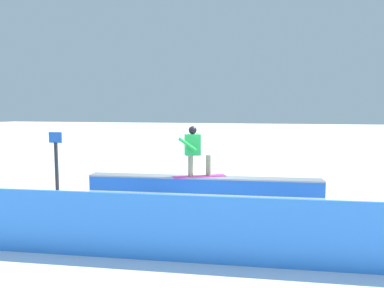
{
  "coord_description": "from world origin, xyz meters",
  "views": [
    {
      "loc": [
        -1.97,
        8.91,
        2.43
      ],
      "look_at": [
        0.04,
        1.0,
        1.65
      ],
      "focal_mm": 31.74,
      "sensor_mm": 36.0,
      "label": 1
    }
  ],
  "objects": [
    {
      "name": "ground_plane",
      "position": [
        0.0,
        0.0,
        0.0
      ],
      "size": [
        120.0,
        120.0,
        0.0
      ],
      "primitive_type": "plane",
      "color": "white"
    },
    {
      "name": "safety_fence",
      "position": [
        0.0,
        3.86,
        0.55
      ],
      "size": [
        10.02,
        1.12,
        1.1
      ],
      "primitive_type": "cube",
      "rotation": [
        0.0,
        0.0,
        0.11
      ],
      "color": "#3784ED",
      "rests_on": "ground_plane"
    },
    {
      "name": "trail_marker",
      "position": [
        4.04,
        0.72,
        1.0
      ],
      "size": [
        0.4,
        0.1,
        1.86
      ],
      "color": "#262628",
      "rests_on": "ground_plane"
    },
    {
      "name": "snowboarder",
      "position": [
        0.21,
        0.08,
        1.4
      ],
      "size": [
        1.43,
        0.94,
        1.38
      ],
      "color": "#CA2896",
      "rests_on": "grind_box"
    },
    {
      "name": "grind_box",
      "position": [
        0.0,
        0.0,
        0.3
      ],
      "size": [
        6.38,
        1.13,
        0.66
      ],
      "color": "blue",
      "rests_on": "ground_plane"
    }
  ]
}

